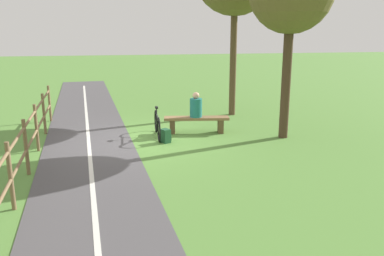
{
  "coord_description": "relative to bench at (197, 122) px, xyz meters",
  "views": [
    {
      "loc": [
        0.61,
        11.06,
        3.13
      ],
      "look_at": [
        -1.19,
        1.91,
        0.78
      ],
      "focal_mm": 36.71,
      "sensor_mm": 36.0,
      "label": 1
    }
  ],
  "objects": [
    {
      "name": "paved_path",
      "position": [
        2.92,
        4.54,
        -0.35
      ],
      "size": [
        5.24,
        36.08,
        0.02
      ],
      "primitive_type": "cube",
      "rotation": [
        0.0,
        0.0,
        0.08
      ],
      "color": "#4C494C",
      "rests_on": "ground_plane"
    },
    {
      "name": "person_seated",
      "position": [
        0.02,
        -0.0,
        0.47
      ],
      "size": [
        0.43,
        0.43,
        0.77
      ],
      "rotation": [
        0.0,
        0.0,
        -0.16
      ],
      "color": "#1E6B66",
      "rests_on": "bench"
    },
    {
      "name": "bench",
      "position": [
        0.0,
        0.0,
        0.0
      ],
      "size": [
        2.04,
        0.71,
        0.5
      ],
      "rotation": [
        0.0,
        0.0,
        -0.16
      ],
      "color": "brown",
      "rests_on": "ground_plane"
    },
    {
      "name": "backpack",
      "position": [
        1.09,
        0.9,
        -0.16
      ],
      "size": [
        0.33,
        0.33,
        0.39
      ],
      "rotation": [
        0.0,
        0.0,
        2.06
      ],
      "color": "#1E4C2D",
      "rests_on": "ground_plane"
    },
    {
      "name": "fence_roadside",
      "position": [
        4.3,
        4.65,
        0.38
      ],
      "size": [
        0.88,
        14.48,
        1.26
      ],
      "rotation": [
        0.0,
        0.0,
        1.63
      ],
      "color": "brown",
      "rests_on": "ground_plane"
    },
    {
      "name": "bicycle",
      "position": [
        1.25,
        0.25,
        0.02
      ],
      "size": [
        0.09,
        1.79,
        0.89
      ],
      "rotation": [
        0.0,
        0.0,
        1.55
      ],
      "color": "black",
      "rests_on": "ground_plane"
    },
    {
      "name": "path_centre_line",
      "position": [
        2.92,
        4.54,
        -0.34
      ],
      "size": [
        2.62,
        31.91,
        0.0
      ],
      "primitive_type": "cube",
      "rotation": [
        0.0,
        0.0,
        0.08
      ],
      "color": "silver",
      "rests_on": "paved_path"
    },
    {
      "name": "ground_plane",
      "position": [
        1.81,
        0.54,
        -0.35
      ],
      "size": [
        80.0,
        80.0,
        0.0
      ],
      "primitive_type": "plane",
      "color": "#548438"
    }
  ]
}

